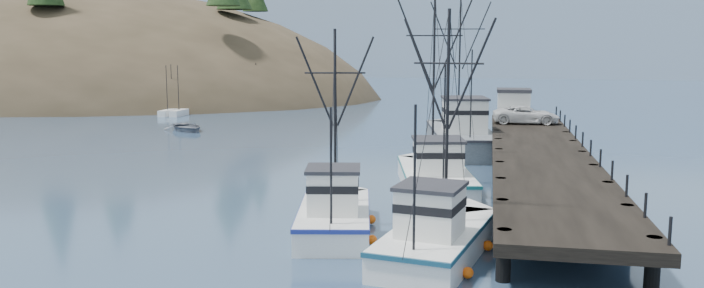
# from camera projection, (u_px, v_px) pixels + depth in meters

# --- Properties ---
(ground) EXTENTS (400.00, 400.00, 0.00)m
(ground) POSITION_uv_depth(u_px,v_px,m) (250.00, 235.00, 31.71)
(ground) COLOR navy
(ground) RESTS_ON ground
(pier) EXTENTS (6.00, 44.00, 2.00)m
(pier) POSITION_uv_depth(u_px,v_px,m) (540.00, 155.00, 44.25)
(pier) COLOR black
(pier) RESTS_ON ground
(headland) EXTENTS (134.80, 78.00, 51.00)m
(headland) POSITION_uv_depth(u_px,v_px,m) (4.00, 119.00, 123.27)
(headland) COLOR #382D1E
(headland) RESTS_ON ground
(distant_ridge) EXTENTS (360.00, 40.00, 26.00)m
(distant_ridge) POSITION_uv_depth(u_px,v_px,m) (488.00, 75.00, 194.65)
(distant_ridge) COLOR #9EB2C6
(distant_ridge) RESTS_ON ground
(distant_ridge_far) EXTENTS (180.00, 25.00, 18.00)m
(distant_ridge_far) POSITION_uv_depth(u_px,v_px,m) (329.00, 72.00, 218.97)
(distant_ridge_far) COLOR silver
(distant_ridge_far) RESTS_ON ground
(moored_sailboats) EXTENTS (16.04, 20.79, 6.35)m
(moored_sailboats) POSITION_uv_depth(u_px,v_px,m) (183.00, 109.00, 90.15)
(moored_sailboats) COLOR white
(moored_sailboats) RESTS_ON ground
(trawler_near) EXTENTS (4.96, 10.36, 10.57)m
(trawler_near) POSITION_uv_depth(u_px,v_px,m) (439.00, 236.00, 28.67)
(trawler_near) COLOR white
(trawler_near) RESTS_ON ground
(trawler_mid) EXTENTS (4.67, 9.77, 9.83)m
(trawler_mid) POSITION_uv_depth(u_px,v_px,m) (335.00, 214.00, 32.40)
(trawler_mid) COLOR white
(trawler_mid) RESTS_ON ground
(trawler_far) EXTENTS (5.84, 12.24, 12.31)m
(trawler_far) POSITION_uv_depth(u_px,v_px,m) (434.00, 175.00, 42.10)
(trawler_far) COLOR white
(trawler_far) RESTS_ON ground
(work_vessel) EXTENTS (6.88, 15.72, 13.08)m
(work_vessel) POSITION_uv_depth(u_px,v_px,m) (460.00, 136.00, 56.80)
(work_vessel) COLOR slate
(work_vessel) RESTS_ON ground
(pier_shed) EXTENTS (3.00, 3.20, 2.80)m
(pier_shed) POSITION_uv_depth(u_px,v_px,m) (513.00, 104.00, 61.68)
(pier_shed) COLOR silver
(pier_shed) RESTS_ON pier
(pickup_truck) EXTENTS (5.68, 2.85, 1.55)m
(pickup_truck) POSITION_uv_depth(u_px,v_px,m) (526.00, 115.00, 58.67)
(pickup_truck) COLOR silver
(pickup_truck) RESTS_ON pier
(motorboat) EXTENTS (6.43, 6.51, 1.11)m
(motorboat) POSITION_uv_depth(u_px,v_px,m) (187.00, 131.00, 69.96)
(motorboat) COLOR slate
(motorboat) RESTS_ON ground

